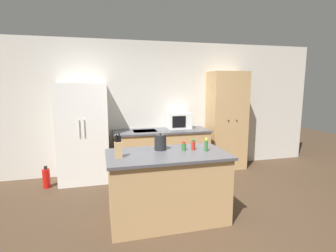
{
  "coord_description": "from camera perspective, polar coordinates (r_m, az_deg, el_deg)",
  "views": [
    {
      "loc": [
        -1.06,
        -2.9,
        1.76
      ],
      "look_at": [
        0.06,
        1.4,
        1.05
      ],
      "focal_mm": 28.0,
      "sensor_mm": 36.0,
      "label": 1
    }
  ],
  "objects": [
    {
      "name": "spice_bottle_short_red",
      "position": [
        3.53,
        5.54,
        -4.16
      ],
      "size": [
        0.05,
        0.05,
        0.14
      ],
      "color": "#B2281E",
      "rests_on": "kitchen_island"
    },
    {
      "name": "kitchen_island",
      "position": [
        3.51,
        -0.17,
        -12.89
      ],
      "size": [
        1.54,
        0.87,
        0.89
      ],
      "color": "tan",
      "rests_on": "ground_plane"
    },
    {
      "name": "microwave",
      "position": [
        5.28,
        2.4,
        1.23
      ],
      "size": [
        0.45,
        0.37,
        0.32
      ],
      "color": "white",
      "rests_on": "back_counter"
    },
    {
      "name": "back_counter",
      "position": [
        5.18,
        -1.44,
        -5.66
      ],
      "size": [
        1.85,
        0.68,
        0.88
      ],
      "color": "tan",
      "rests_on": "ground_plane"
    },
    {
      "name": "spice_bottle_amber_oil",
      "position": [
        3.5,
        3.54,
        -4.44
      ],
      "size": [
        0.06,
        0.06,
        0.12
      ],
      "color": "#337033",
      "rests_on": "kitchen_island"
    },
    {
      "name": "kettle",
      "position": [
        3.51,
        -1.68,
        -3.54
      ],
      "size": [
        0.16,
        0.16,
        0.23
      ],
      "color": "#232326",
      "rests_on": "kitchen_island"
    },
    {
      "name": "wall_back",
      "position": [
        5.36,
        -3.17,
        4.14
      ],
      "size": [
        7.2,
        0.06,
        2.6
      ],
      "color": "beige",
      "rests_on": "ground_plane"
    },
    {
      "name": "spice_bottle_tall_dark",
      "position": [
        3.48,
        8.31,
        -4.11
      ],
      "size": [
        0.04,
        0.04,
        0.18
      ],
      "color": "#337033",
      "rests_on": "kitchen_island"
    },
    {
      "name": "refrigerator",
      "position": [
        4.97,
        -17.98,
        -1.45
      ],
      "size": [
        0.87,
        0.67,
        1.78
      ],
      "color": "white",
      "rests_on": "ground_plane"
    },
    {
      "name": "pantry_cabinet",
      "position": [
        5.61,
        12.59,
        1.17
      ],
      "size": [
        0.75,
        0.54,
        2.02
      ],
      "color": "tan",
      "rests_on": "ground_plane"
    },
    {
      "name": "knife_block",
      "position": [
        3.2,
        -10.78,
        -4.91
      ],
      "size": [
        0.09,
        0.07,
        0.3
      ],
      "color": "tan",
      "rests_on": "kitchen_island"
    },
    {
      "name": "fire_extinguisher",
      "position": [
        5.03,
        -24.96,
        -10.25
      ],
      "size": [
        0.12,
        0.12,
        0.38
      ],
      "color": "red",
      "rests_on": "ground_plane"
    },
    {
      "name": "ground_plane",
      "position": [
        3.55,
        5.07,
        -20.64
      ],
      "size": [
        14.0,
        14.0,
        0.0
      ],
      "primitive_type": "plane",
      "color": "#423021"
    }
  ]
}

